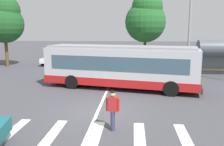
# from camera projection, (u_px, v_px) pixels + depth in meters

# --- Properties ---
(ground_plane) EXTENTS (160.00, 160.00, 0.00)m
(ground_plane) POSITION_uv_depth(u_px,v_px,m) (99.00, 112.00, 12.51)
(ground_plane) COLOR #47474C
(city_transit_bus) EXTENTS (11.33, 4.80, 3.06)m
(city_transit_bus) POSITION_uv_depth(u_px,v_px,m) (120.00, 67.00, 17.30)
(city_transit_bus) COLOR black
(city_transit_bus) RESTS_ON ground_plane
(pedestrian_crossing_street) EXTENTS (0.58, 0.31, 1.72)m
(pedestrian_crossing_street) POSITION_uv_depth(u_px,v_px,m) (113.00, 108.00, 10.03)
(pedestrian_crossing_street) COLOR #333856
(pedestrian_crossing_street) RESTS_ON ground_plane
(parked_car_white) EXTENTS (1.99, 4.56, 1.35)m
(parked_car_white) POSITION_uv_depth(u_px,v_px,m) (53.00, 58.00, 29.64)
(parked_car_white) COLOR black
(parked_car_white) RESTS_ON ground_plane
(parked_car_teal) EXTENTS (1.97, 4.55, 1.35)m
(parked_car_teal) POSITION_uv_depth(u_px,v_px,m) (74.00, 59.00, 29.06)
(parked_car_teal) COLOR black
(parked_car_teal) RESTS_ON ground_plane
(parked_car_champagne) EXTENTS (1.90, 4.52, 1.35)m
(parked_car_champagne) POSITION_uv_depth(u_px,v_px,m) (96.00, 59.00, 28.93)
(parked_car_champagne) COLOR black
(parked_car_champagne) RESTS_ON ground_plane
(parked_car_black) EXTENTS (1.91, 4.52, 1.35)m
(parked_car_black) POSITION_uv_depth(u_px,v_px,m) (118.00, 59.00, 28.76)
(parked_car_black) COLOR black
(parked_car_black) RESTS_ON ground_plane
(parked_car_silver) EXTENTS (1.90, 4.52, 1.35)m
(parked_car_silver) POSITION_uv_depth(u_px,v_px,m) (141.00, 59.00, 28.53)
(parked_car_silver) COLOR black
(parked_car_silver) RESTS_ON ground_plane
(parked_car_charcoal) EXTENTS (1.94, 4.53, 1.35)m
(parked_car_charcoal) POSITION_uv_depth(u_px,v_px,m) (164.00, 59.00, 28.70)
(parked_car_charcoal) COLOR black
(parked_car_charcoal) RESTS_ON ground_plane
(bus_stop_shelter) EXTENTS (4.51, 1.54, 3.25)m
(bus_stop_shelter) POSITION_uv_depth(u_px,v_px,m) (222.00, 49.00, 22.61)
(bus_stop_shelter) COLOR #28282B
(bus_stop_shelter) RESTS_ON ground_plane
(twin_arm_street_lamp) EXTENTS (4.62, 0.32, 9.31)m
(twin_arm_street_lamp) POSITION_uv_depth(u_px,v_px,m) (190.00, 13.00, 21.83)
(twin_arm_street_lamp) COLOR #939399
(twin_arm_street_lamp) RESTS_ON ground_plane
(background_tree_left) EXTENTS (4.28, 4.28, 7.95)m
(background_tree_left) POSITION_uv_depth(u_px,v_px,m) (5.00, 20.00, 27.02)
(background_tree_left) COLOR brown
(background_tree_left) RESTS_ON ground_plane
(background_tree_right) EXTENTS (5.18, 5.18, 8.92)m
(background_tree_right) POSITION_uv_depth(u_px,v_px,m) (146.00, 18.00, 30.61)
(background_tree_right) COLOR brown
(background_tree_right) RESTS_ON ground_plane
(crosswalk_painted_stripes) EXTENTS (7.49, 2.66, 0.01)m
(crosswalk_painted_stripes) POSITION_uv_depth(u_px,v_px,m) (96.00, 134.00, 9.80)
(crosswalk_painted_stripes) COLOR silver
(crosswalk_painted_stripes) RESTS_ON ground_plane
(lane_center_line) EXTENTS (0.16, 24.00, 0.01)m
(lane_center_line) POSITION_uv_depth(u_px,v_px,m) (103.00, 100.00, 14.48)
(lane_center_line) COLOR silver
(lane_center_line) RESTS_ON ground_plane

